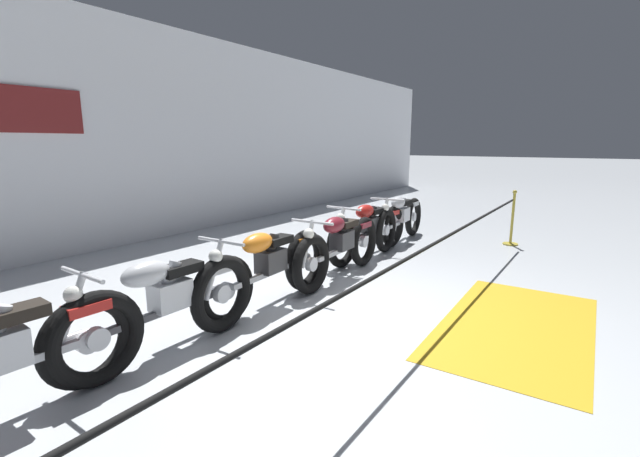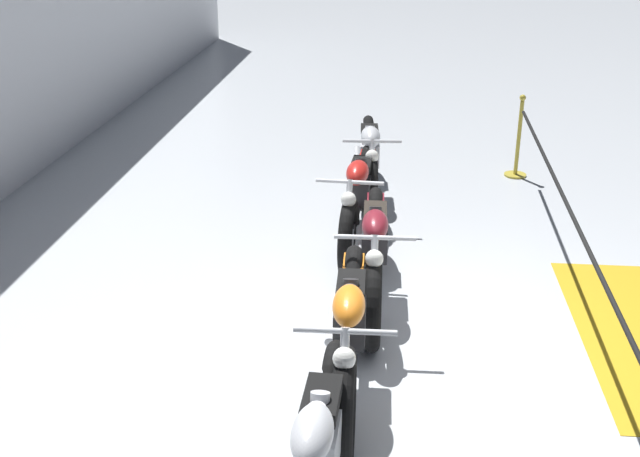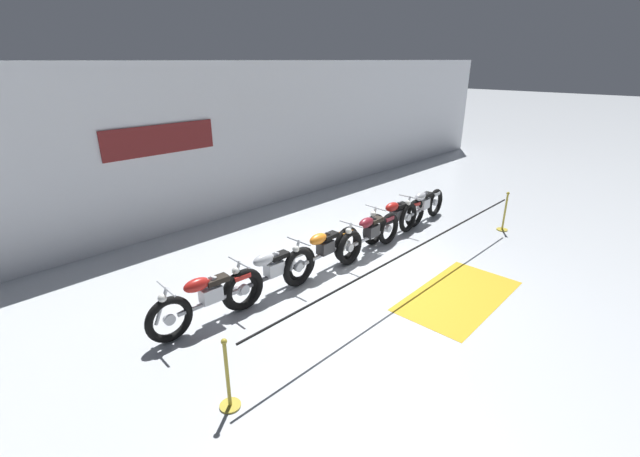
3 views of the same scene
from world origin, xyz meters
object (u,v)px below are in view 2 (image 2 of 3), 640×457
(motorcycle_maroon_3, at_px, (374,253))
(stanchion_far_left, at_px, (631,371))
(motorcycle_red_4, at_px, (359,198))
(motorcycle_orange_2, at_px, (349,336))
(motorcycle_silver_5, at_px, (369,161))
(stanchion_mid_left, at_px, (518,149))

(motorcycle_maroon_3, relative_size, stanchion_far_left, 0.27)
(motorcycle_red_4, distance_m, stanchion_far_left, 3.87)
(motorcycle_orange_2, distance_m, motorcycle_silver_5, 3.98)
(motorcycle_maroon_3, relative_size, stanchion_mid_left, 2.18)
(motorcycle_maroon_3, height_order, stanchion_far_left, stanchion_far_left)
(motorcycle_maroon_3, bearing_deg, motorcycle_orange_2, 175.91)
(stanchion_far_left, height_order, stanchion_mid_left, same)
(stanchion_mid_left, bearing_deg, motorcycle_maroon_3, 155.66)
(motorcycle_orange_2, relative_size, stanchion_mid_left, 2.21)
(motorcycle_red_4, relative_size, stanchion_far_left, 0.29)
(motorcycle_maroon_3, relative_size, motorcycle_silver_5, 0.96)
(motorcycle_red_4, distance_m, motorcycle_silver_5, 1.21)
(motorcycle_orange_2, xyz_separation_m, motorcycle_silver_5, (3.98, 0.08, -0.00))
(motorcycle_red_4, bearing_deg, motorcycle_silver_5, -1.91)
(motorcycle_silver_5, bearing_deg, stanchion_mid_left, -59.50)
(stanchion_mid_left, bearing_deg, motorcycle_red_4, 140.80)
(motorcycle_maroon_3, distance_m, motorcycle_silver_5, 2.55)
(motorcycle_red_4, height_order, stanchion_far_left, stanchion_far_left)
(motorcycle_maroon_3, height_order, motorcycle_red_4, motorcycle_maroon_3)
(motorcycle_maroon_3, height_order, motorcycle_silver_5, motorcycle_silver_5)
(motorcycle_orange_2, bearing_deg, stanchion_mid_left, -18.98)
(motorcycle_red_4, relative_size, stanchion_mid_left, 2.34)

